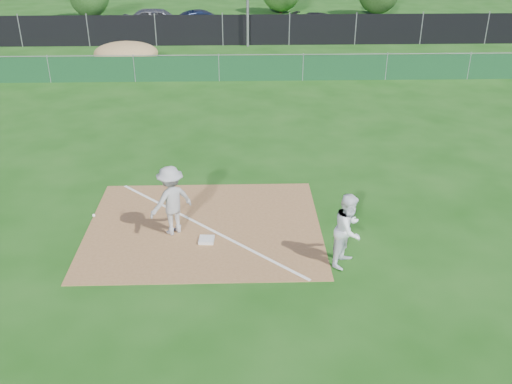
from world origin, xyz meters
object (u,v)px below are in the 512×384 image
car_mid (204,21)px  play_at_first (171,200)px  car_left (158,20)px  car_right (322,23)px  first_base (207,240)px  runner (349,230)px

car_mid → play_at_first: bearing=171.0°
play_at_first → car_left: size_ratio=0.55×
car_left → car_mid: size_ratio=1.17×
play_at_first → car_right: play_at_first is taller
play_at_first → car_right: (7.28, 26.29, -0.32)m
first_base → play_at_first: (-0.87, 0.48, 0.86)m
car_mid → car_left: bearing=85.7°
play_at_first → runner: bearing=-19.8°
runner → car_mid: (-4.77, 28.16, -0.21)m
runner → car_left: size_ratio=0.37×
play_at_first → car_left: 26.58m
car_right → runner: bearing=-162.7°
car_left → car_right: size_ratio=1.16×
runner → car_right: (3.12, 27.80, -0.28)m
first_base → car_left: (-4.44, 26.82, 0.76)m
first_base → play_at_first: play_at_first is taller
runner → car_mid: 28.56m
first_base → car_left: 27.19m
car_left → car_mid: (2.97, 0.31, -0.14)m
car_mid → car_right: car_mid is taller
car_right → car_mid: bearing=111.1°
first_base → car_right: (6.42, 26.77, 0.54)m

